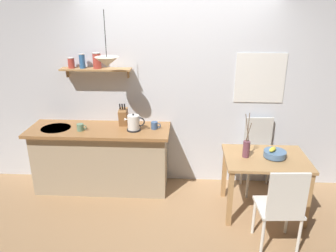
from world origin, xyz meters
The scene contains 14 objects.
ground_plane centered at (0.00, 0.00, 0.00)m, with size 14.00×14.00×0.00m, color #A87F56.
back_wall centered at (0.20, 0.65, 1.35)m, with size 6.80×0.11×2.70m.
kitchen_counter centered at (-1.00, 0.32, 0.45)m, with size 1.83×0.63×0.88m.
wall_shelf centered at (-1.08, 0.49, 1.66)m, with size 0.90×0.20×0.33m.
dining_table centered at (1.06, -0.12, 0.61)m, with size 0.95×0.71×0.73m.
dining_chair_near centered at (1.08, -0.80, 0.53)m, with size 0.45×0.43×0.95m.
dining_chair_far centered at (1.10, 0.43, 0.54)m, with size 0.44×0.43×0.99m.
fruit_bowl centered at (1.15, -0.12, 0.78)m, with size 0.25×0.25×0.12m.
twig_vase centered at (0.82, -0.12, 0.84)m, with size 0.08×0.08×0.54m.
electric_kettle centered at (-0.53, 0.25, 0.98)m, with size 0.26×0.17×0.23m.
knife_block centered at (-0.70, 0.43, 1.00)m, with size 0.11×0.18×0.31m.
coffee_mug_by_sink centered at (-1.21, 0.21, 0.93)m, with size 0.13×0.09×0.09m.
coffee_mug_spare centered at (-0.28, 0.32, 0.93)m, with size 0.13×0.09×0.09m.
pendant_lamp centered at (-0.80, 0.16, 1.77)m, with size 0.28×0.28×0.63m.
Camera 1 is at (0.11, -3.62, 2.42)m, focal length 35.28 mm.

